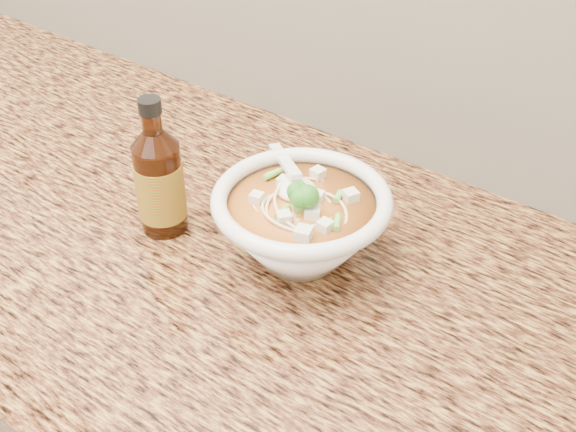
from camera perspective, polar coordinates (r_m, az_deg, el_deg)
The scene contains 4 objects.
cabinet at distance 1.42m, azimuth -13.48°, elevation -12.16°, with size 4.00×0.65×0.86m, color #361F10.
counter_slab at distance 1.13m, azimuth -16.71°, elevation 3.00°, with size 4.00×0.68×0.04m, color olive.
soup_bowl at distance 0.87m, azimuth 1.04°, elevation -0.71°, with size 0.22×0.22×0.12m.
hot_sauce_bottle at distance 0.92m, azimuth -10.11°, elevation 2.66°, with size 0.07×0.07×0.19m.
Camera 1 is at (0.79, 1.14, 1.49)m, focal length 45.00 mm.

